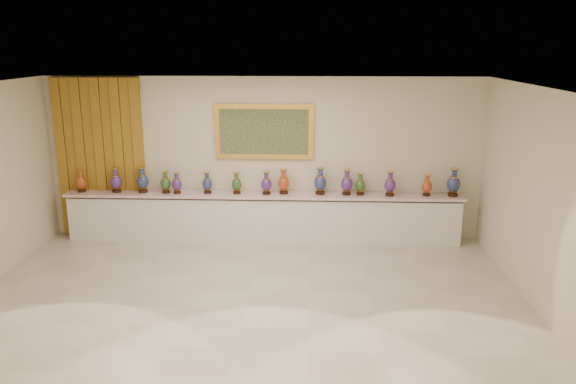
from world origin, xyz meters
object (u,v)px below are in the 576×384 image
Objects in this scene: counter at (263,218)px; vase_0 at (81,182)px; vase_1 at (116,181)px; vase_2 at (143,181)px.

vase_0 is (-3.36, -0.03, 0.64)m from counter.
vase_1 is 0.97× the size of vase_2.
vase_0 is 1.15m from vase_2.
vase_2 is at bearing -179.76° from counter.
vase_1 is at bearing -177.80° from vase_2.
vase_0 is at bearing -179.44° from vase_1.
vase_2 reaches higher than vase_1.
vase_0 is 0.87× the size of vase_1.
counter is 15.41× the size of vase_2.
counter is 2.32m from vase_2.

